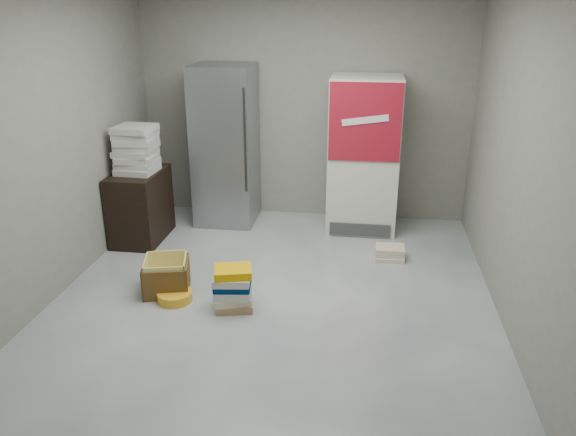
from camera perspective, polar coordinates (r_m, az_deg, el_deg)
The scene contains 10 objects.
ground at distance 5.06m, azimuth -1.88°, elevation -9.35°, with size 5.00×5.00×0.00m, color beige.
room_shell at distance 4.43m, azimuth -2.16°, elevation 11.14°, with size 4.04×5.04×2.82m.
steel_fridge at distance 6.83m, azimuth -6.36°, elevation 7.31°, with size 0.70×0.72×1.90m.
coke_cooler at distance 6.63m, azimuth 7.70°, elevation 6.41°, with size 0.80×0.73×1.80m.
wood_shelf at distance 6.59m, azimuth -14.75°, elevation 1.20°, with size 0.50×0.80×0.80m, color black.
supply_box_stack at distance 6.39m, azimuth -15.15°, elevation 6.77°, with size 0.44×0.44×0.52m.
phonebook_stack_main at distance 5.01m, azimuth -5.62°, elevation -7.14°, with size 0.39×0.33×0.40m.
phonebook_stack_side at distance 6.08m, azimuth 10.30°, elevation -3.50°, with size 0.31×0.26×0.14m.
cardboard_box at distance 5.43m, azimuth -12.23°, elevation -5.95°, with size 0.50×0.50×0.33m.
bucket_lid at distance 5.29m, azimuth -11.42°, elevation -7.78°, with size 0.32×0.32×0.09m, color #F5AB20.
Camera 1 is at (0.78, -4.29, 2.56)m, focal length 35.00 mm.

